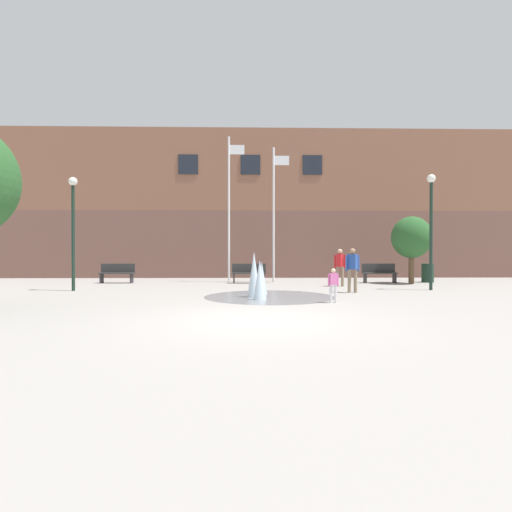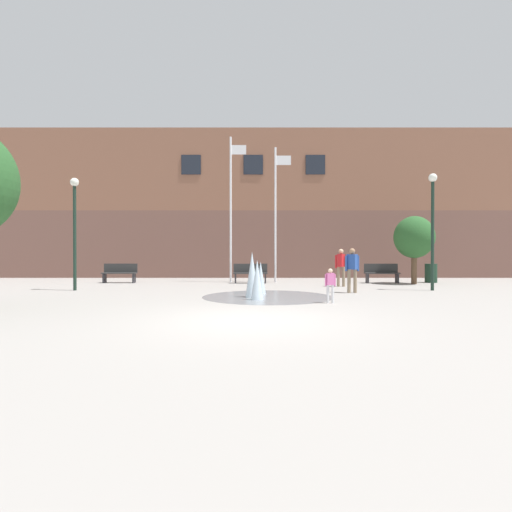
{
  "view_description": "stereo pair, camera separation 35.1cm",
  "coord_description": "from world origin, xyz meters",
  "px_view_note": "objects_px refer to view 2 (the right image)",
  "views": [
    {
      "loc": [
        -0.2,
        -8.5,
        1.45
      ],
      "look_at": [
        0.16,
        7.34,
        1.3
      ],
      "focal_mm": 28.0,
      "sensor_mm": 36.0,
      "label": 1
    },
    {
      "loc": [
        0.16,
        -8.5,
        1.45
      ],
      "look_at": [
        0.16,
        7.34,
        1.3
      ],
      "focal_mm": 28.0,
      "sensor_mm": 36.0,
      "label": 2
    }
  ],
  "objects_px": {
    "street_tree_near_building": "(414,237)",
    "flagpole_left": "(231,205)",
    "park_bench_under_right_flagpole": "(382,273)",
    "park_bench_far_left": "(120,273)",
    "adult_near_bench": "(341,264)",
    "flagpole_right": "(276,210)",
    "lamp_post_right_lane": "(432,215)",
    "child_with_pink_shirt": "(330,283)",
    "park_bench_under_left_flagpole": "(250,273)",
    "trash_can": "(431,273)",
    "lamp_post_left_lane": "(74,218)",
    "teen_by_trashcan": "(352,267)"
  },
  "relations": [
    {
      "from": "adult_near_bench",
      "to": "park_bench_under_right_flagpole",
      "type": "bearing_deg",
      "value": 164.05
    },
    {
      "from": "lamp_post_right_lane",
      "to": "trash_can",
      "type": "distance_m",
      "value": 4.89
    },
    {
      "from": "park_bench_under_right_flagpole",
      "to": "street_tree_near_building",
      "type": "distance_m",
      "value": 2.17
    },
    {
      "from": "park_bench_under_right_flagpole",
      "to": "street_tree_near_building",
      "type": "xyz_separation_m",
      "value": [
        1.28,
        -0.61,
        1.64
      ]
    },
    {
      "from": "flagpole_right",
      "to": "street_tree_near_building",
      "type": "distance_m",
      "value": 6.49
    },
    {
      "from": "child_with_pink_shirt",
      "to": "lamp_post_right_lane",
      "type": "bearing_deg",
      "value": 28.74
    },
    {
      "from": "child_with_pink_shirt",
      "to": "flagpole_left",
      "type": "relative_size",
      "value": 0.14
    },
    {
      "from": "flagpole_right",
      "to": "lamp_post_right_lane",
      "type": "distance_m",
      "value": 7.13
    },
    {
      "from": "flagpole_left",
      "to": "trash_can",
      "type": "distance_m",
      "value": 10.12
    },
    {
      "from": "adult_near_bench",
      "to": "street_tree_near_building",
      "type": "relative_size",
      "value": 0.51
    },
    {
      "from": "child_with_pink_shirt",
      "to": "street_tree_near_building",
      "type": "distance_m",
      "value": 8.68
    },
    {
      "from": "park_bench_far_left",
      "to": "trash_can",
      "type": "distance_m",
      "value": 14.84
    },
    {
      "from": "child_with_pink_shirt",
      "to": "lamp_post_left_lane",
      "type": "height_order",
      "value": "lamp_post_left_lane"
    },
    {
      "from": "street_tree_near_building",
      "to": "flagpole_left",
      "type": "bearing_deg",
      "value": 172.26
    },
    {
      "from": "park_bench_under_right_flagpole",
      "to": "teen_by_trashcan",
      "type": "bearing_deg",
      "value": -118.66
    },
    {
      "from": "teen_by_trashcan",
      "to": "park_bench_under_right_flagpole",
      "type": "bearing_deg",
      "value": -75.46
    },
    {
      "from": "adult_near_bench",
      "to": "lamp_post_right_lane",
      "type": "xyz_separation_m",
      "value": [
        3.1,
        -1.71,
        1.91
      ]
    },
    {
      "from": "lamp_post_left_lane",
      "to": "street_tree_near_building",
      "type": "xyz_separation_m",
      "value": [
        14.09,
        3.05,
        -0.63
      ]
    },
    {
      "from": "adult_near_bench",
      "to": "street_tree_near_building",
      "type": "distance_m",
      "value": 4.05
    },
    {
      "from": "teen_by_trashcan",
      "to": "trash_can",
      "type": "bearing_deg",
      "value": -92.4
    },
    {
      "from": "adult_near_bench",
      "to": "flagpole_right",
      "type": "height_order",
      "value": "flagpole_right"
    },
    {
      "from": "lamp_post_right_lane",
      "to": "flagpole_right",
      "type": "bearing_deg",
      "value": 143.69
    },
    {
      "from": "teen_by_trashcan",
      "to": "flagpole_right",
      "type": "distance_m",
      "value": 6.22
    },
    {
      "from": "flagpole_left",
      "to": "adult_near_bench",
      "type": "bearing_deg",
      "value": -27.54
    },
    {
      "from": "flagpole_left",
      "to": "lamp_post_left_lane",
      "type": "relative_size",
      "value": 1.65
    },
    {
      "from": "lamp_post_right_lane",
      "to": "trash_can",
      "type": "relative_size",
      "value": 4.92
    },
    {
      "from": "flagpole_right",
      "to": "park_bench_under_left_flagpole",
      "type": "bearing_deg",
      "value": -154.83
    },
    {
      "from": "teen_by_trashcan",
      "to": "flagpole_left",
      "type": "height_order",
      "value": "flagpole_left"
    },
    {
      "from": "park_bench_far_left",
      "to": "flagpole_right",
      "type": "relative_size",
      "value": 0.25
    },
    {
      "from": "flagpole_left",
      "to": "street_tree_near_building",
      "type": "bearing_deg",
      "value": -7.74
    },
    {
      "from": "adult_near_bench",
      "to": "child_with_pink_shirt",
      "type": "xyz_separation_m",
      "value": [
        -1.48,
        -5.49,
        -0.35
      ]
    },
    {
      "from": "park_bench_under_left_flagpole",
      "to": "street_tree_near_building",
      "type": "bearing_deg",
      "value": -4.29
    },
    {
      "from": "park_bench_under_left_flagpole",
      "to": "street_tree_near_building",
      "type": "distance_m",
      "value": 7.67
    },
    {
      "from": "child_with_pink_shirt",
      "to": "trash_can",
      "type": "relative_size",
      "value": 1.1
    },
    {
      "from": "park_bench_far_left",
      "to": "park_bench_under_right_flagpole",
      "type": "height_order",
      "value": "same"
    },
    {
      "from": "flagpole_right",
      "to": "lamp_post_right_lane",
      "type": "relative_size",
      "value": 1.47
    },
    {
      "from": "adult_near_bench",
      "to": "street_tree_near_building",
      "type": "bearing_deg",
      "value": 144.55
    },
    {
      "from": "park_bench_far_left",
      "to": "lamp_post_right_lane",
      "type": "bearing_deg",
      "value": -16.16
    },
    {
      "from": "park_bench_far_left",
      "to": "flagpole_left",
      "type": "height_order",
      "value": "flagpole_left"
    },
    {
      "from": "park_bench_under_right_flagpole",
      "to": "park_bench_far_left",
      "type": "bearing_deg",
      "value": 179.32
    },
    {
      "from": "lamp_post_left_lane",
      "to": "child_with_pink_shirt",
      "type": "bearing_deg",
      "value": -22.9
    },
    {
      "from": "teen_by_trashcan",
      "to": "flagpole_left",
      "type": "relative_size",
      "value": 0.23
    },
    {
      "from": "adult_near_bench",
      "to": "child_with_pink_shirt",
      "type": "relative_size",
      "value": 1.61
    },
    {
      "from": "teen_by_trashcan",
      "to": "street_tree_near_building",
      "type": "height_order",
      "value": "street_tree_near_building"
    },
    {
      "from": "park_bench_far_left",
      "to": "lamp_post_left_lane",
      "type": "height_order",
      "value": "lamp_post_left_lane"
    },
    {
      "from": "lamp_post_right_lane",
      "to": "street_tree_near_building",
      "type": "relative_size",
      "value": 1.43
    },
    {
      "from": "park_bench_far_left",
      "to": "teen_by_trashcan",
      "type": "bearing_deg",
      "value": -25.52
    },
    {
      "from": "park_bench_far_left",
      "to": "teen_by_trashcan",
      "type": "relative_size",
      "value": 1.01
    },
    {
      "from": "flagpole_left",
      "to": "trash_can",
      "type": "xyz_separation_m",
      "value": [
        9.56,
        -0.28,
        -3.3
      ]
    },
    {
      "from": "child_with_pink_shirt",
      "to": "teen_by_trashcan",
      "type": "relative_size",
      "value": 0.62
    }
  ]
}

